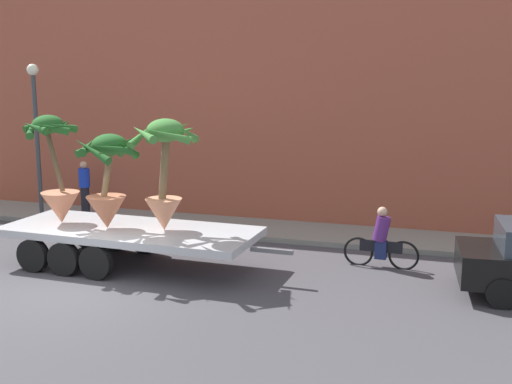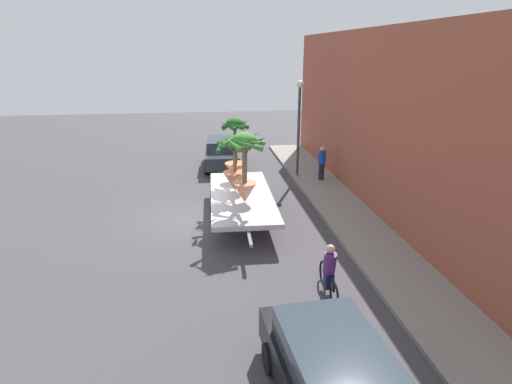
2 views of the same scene
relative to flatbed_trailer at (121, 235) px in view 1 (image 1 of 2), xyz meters
name	(u,v)px [view 1 (image 1 of 2)]	position (x,y,z in m)	size (l,w,h in m)	color
ground_plane	(79,289)	(-0.03, -1.84, -0.77)	(60.00, 60.00, 0.00)	#423F44
sidewalk	(190,224)	(-0.03, 4.26, -0.70)	(24.00, 2.20, 0.15)	gray
building_facade	(209,106)	(-0.03, 5.96, 2.86)	(24.00, 1.20, 7.26)	#9E4C38
flatbed_trailer	(121,235)	(0.00, 0.00, 0.00)	(7.29, 2.60, 0.98)	#B7BABF
potted_palm_rear	(56,174)	(-1.74, -0.05, 1.44)	(1.40, 1.34, 2.70)	#C17251
potted_palm_middle	(108,181)	(-0.19, -0.21, 1.36)	(1.59, 1.60, 2.30)	#B26647
potted_palm_front	(165,170)	(1.21, 0.04, 1.66)	(1.65, 1.69, 2.67)	tan
cyclist	(381,241)	(6.12, 1.79, -0.11)	(1.84, 0.35, 1.54)	black
pedestrian_near_gate	(85,186)	(-3.87, 4.47, 0.27)	(0.36, 0.36, 1.71)	black
street_lamp	(36,121)	(-4.84, 3.46, 2.46)	(0.36, 0.36, 4.83)	#383D42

